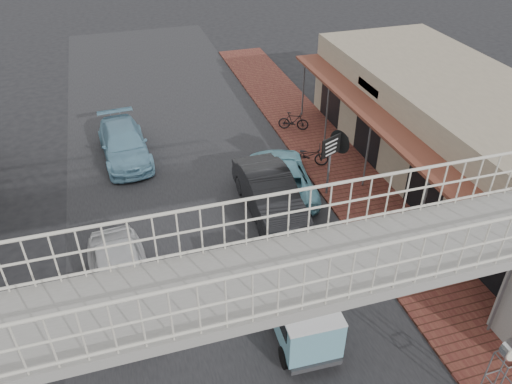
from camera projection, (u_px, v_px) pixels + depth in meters
ground at (235, 310)px, 15.38m from camera, size 120.00×120.00×0.00m
road_strip at (234, 309)px, 15.38m from camera, size 10.00×60.00×0.01m
sidewalk at (377, 215)px, 19.28m from camera, size 3.00×40.00×0.10m
shophouse_row at (471, 142)px, 20.03m from camera, size 7.20×18.00×4.00m
footbridge at (280, 344)px, 10.43m from camera, size 16.40×2.40×6.34m
white_hatchback at (122, 280)px, 15.34m from camera, size 2.20×4.77×1.58m
dark_sedan at (270, 194)px, 19.11m from camera, size 1.78×4.96×1.63m
angkot_curb at (282, 176)px, 20.43m from camera, size 2.78×5.03×1.33m
angkot_far at (124, 144)px, 22.58m from camera, size 2.33×5.02×1.42m
angkot_van at (298, 302)px, 14.18m from camera, size 1.74×3.57×1.72m
motorcycle_near at (308, 155)px, 22.00m from camera, size 1.91×1.31×0.95m
motorcycle_far at (294, 121)px, 24.79m from camera, size 1.55×1.06×0.91m
street_clock at (512, 352)px, 11.43m from camera, size 0.62×0.50×2.53m
arrow_sign at (343, 141)px, 19.53m from camera, size 1.62×1.11×2.70m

